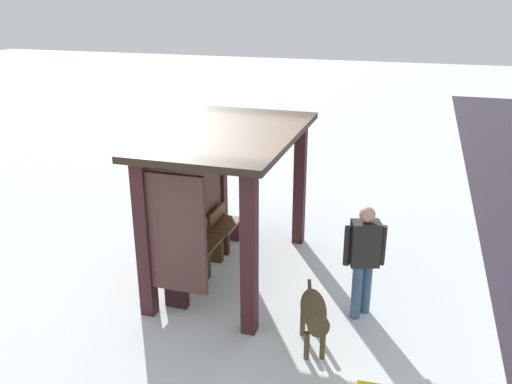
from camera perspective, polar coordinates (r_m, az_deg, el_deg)
name	(u,v)px	position (r m, az deg, el deg)	size (l,w,h in m)	color
ground_plane	(233,272)	(8.84, -2.43, -8.58)	(60.00, 60.00, 0.00)	silver
bus_shelter	(216,175)	(8.13, -4.28, 1.81)	(3.37, 1.96, 2.37)	#3B1C1E
bench_left_inside	(184,277)	(8.14, -7.73, -9.01)	(0.79, 0.40, 0.73)	#483E1C
bench_center_inside	(206,251)	(8.84, -5.34, -6.28)	(0.79, 0.36, 0.76)	#4D351D
bench_right_inside	(225,231)	(9.59, -3.34, -4.13)	(0.79, 0.37, 0.71)	#55321B
person_walking	(364,254)	(7.47, 11.48, -6.52)	(0.37, 0.57, 1.65)	black
dog	(314,313)	(6.86, 6.22, -12.71)	(1.10, 0.56, 0.77)	#4F3E27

